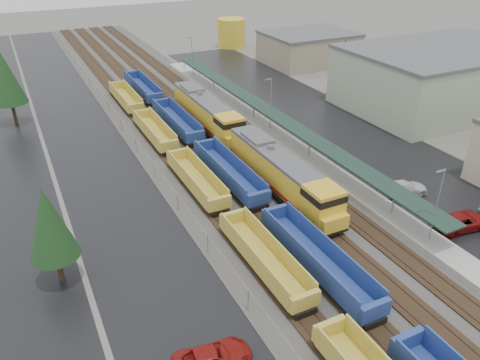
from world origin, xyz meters
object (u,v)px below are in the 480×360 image
object	(u,v)px
storage_tank	(231,33)
parked_car_east_c	(404,188)
well_string_yellow	(226,214)
locomotive_lead	(283,175)
well_string_blue	(266,209)
parked_car_east_b	(462,221)
locomotive_trail	(208,113)
parked_car_west_c	(213,358)

from	to	relation	value
storage_tank	parked_car_east_c	bearing A→B (deg)	-100.60
well_string_yellow	parked_car_east_c	world-z (taller)	well_string_yellow
locomotive_lead	storage_tank	world-z (taller)	storage_tank
locomotive_lead	parked_car_east_c	xyz separation A→B (m)	(12.12, -5.88, -1.72)
locomotive_lead	well_string_blue	world-z (taller)	locomotive_lead
locomotive_lead	well_string_blue	size ratio (longest dim) A/B	0.20
well_string_blue	parked_car_east_b	size ratio (longest dim) A/B	17.88
locomotive_lead	parked_car_east_b	bearing A→B (deg)	-47.23
locomotive_trail	parked_car_west_c	world-z (taller)	locomotive_trail
storage_tank	locomotive_trail	bearing A→B (deg)	-119.24
well_string_yellow	storage_tank	world-z (taller)	storage_tank
well_string_yellow	parked_car_west_c	size ratio (longest dim) A/B	16.89
well_string_yellow	parked_car_west_c	distance (m)	17.29
well_string_yellow	well_string_blue	world-z (taller)	well_string_blue
parked_car_east_c	locomotive_trail	bearing A→B (deg)	37.46
locomotive_trail	parked_car_west_c	xyz separation A→B (m)	(-16.07, -38.66, -1.75)
well_string_blue	parked_car_east_c	world-z (taller)	well_string_blue
well_string_blue	parked_car_east_b	bearing A→B (deg)	-31.20
parked_car_east_b	well_string_blue	bearing A→B (deg)	66.20
well_string_blue	storage_tank	bearing A→B (deg)	67.11
storage_tank	parked_car_east_b	size ratio (longest dim) A/B	1.14
parked_car_west_c	parked_car_east_b	xyz separation A→B (m)	(28.50, 4.21, 0.06)
well_string_blue	storage_tank	size ratio (longest dim) A/B	15.73
locomotive_lead	well_string_yellow	bearing A→B (deg)	-163.52
parked_car_east_c	well_string_yellow	bearing A→B (deg)	93.28
well_string_blue	parked_car_east_c	bearing A→B (deg)	-8.43
well_string_yellow	storage_tank	size ratio (longest dim) A/B	13.84
well_string_yellow	parked_car_east_b	size ratio (longest dim) A/B	15.73
storage_tank	parked_car_west_c	size ratio (longest dim) A/B	1.22
locomotive_trail	parked_car_east_b	size ratio (longest dim) A/B	3.57
locomotive_lead	storage_tank	size ratio (longest dim) A/B	3.14
locomotive_lead	parked_car_west_c	xyz separation A→B (m)	(-16.07, -17.66, -1.75)
locomotive_trail	parked_car_east_c	size ratio (longest dim) A/B	3.89
parked_car_west_c	parked_car_east_b	world-z (taller)	parked_car_east_b
locomotive_trail	well_string_blue	bearing A→B (deg)	-99.28
locomotive_trail	parked_car_east_c	world-z (taller)	locomotive_trail
well_string_yellow	parked_car_east_c	size ratio (longest dim) A/B	17.14
storage_tank	parked_car_west_c	bearing A→B (deg)	-116.29
parked_car_east_b	locomotive_trail	bearing A→B (deg)	27.25
locomotive_trail	parked_car_west_c	distance (m)	41.90
parked_car_west_c	parked_car_east_b	size ratio (longest dim) A/B	0.93
locomotive_trail	storage_tank	distance (m)	52.74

